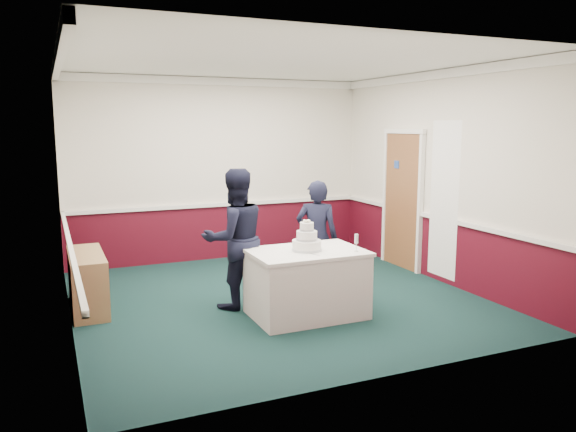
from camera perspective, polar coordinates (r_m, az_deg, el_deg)
name	(u,v)px	position (r m, az deg, el deg)	size (l,w,h in m)	color
ground	(277,299)	(7.38, -1.11, -8.41)	(5.00, 5.00, 0.00)	#122C2D
room_shell	(265,145)	(7.63, -2.36, 7.20)	(5.00, 5.00, 3.00)	silver
sideboard	(88,281)	(7.30, -19.68, -6.28)	(0.41, 1.20, 0.70)	#9B724B
cake_table	(307,283)	(6.65, 1.89, -6.78)	(1.32, 0.92, 0.79)	white
wedding_cake	(307,241)	(6.53, 1.92, -2.56)	(0.35, 0.35, 0.36)	white
cake_knife	(312,254)	(6.36, 2.44, -3.87)	(0.01, 0.22, 0.01)	silver
champagne_flute	(356,240)	(6.51, 6.96, -2.41)	(0.05, 0.05, 0.21)	silver
person_man	(235,239)	(6.89, -5.40, -2.31)	(0.84, 0.65, 1.72)	black
person_woman	(317,237)	(7.44, 2.95, -2.19)	(0.56, 0.37, 1.53)	black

